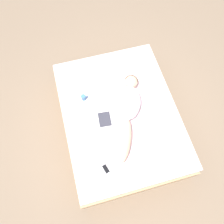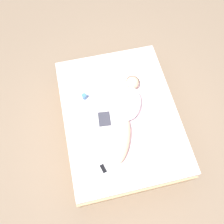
{
  "view_description": "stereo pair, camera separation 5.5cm",
  "coord_description": "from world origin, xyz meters",
  "px_view_note": "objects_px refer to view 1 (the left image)",
  "views": [
    {
      "loc": [
        -0.46,
        -1.24,
        3.6
      ],
      "look_at": [
        -0.12,
        0.01,
        0.64
      ],
      "focal_mm": 35.0,
      "sensor_mm": 36.0,
      "label": 1
    },
    {
      "loc": [
        -0.41,
        -1.25,
        3.6
      ],
      "look_at": [
        -0.12,
        0.01,
        0.64
      ],
      "focal_mm": 35.0,
      "sensor_mm": 36.0,
      "label": 2
    }
  ],
  "objects_px": {
    "person": "(128,109)",
    "coffee_mug": "(84,97)",
    "open_magazine": "(96,121)",
    "cell_phone": "(106,169)"
  },
  "relations": [
    {
      "from": "person",
      "to": "coffee_mug",
      "type": "xyz_separation_m",
      "value": [
        -0.58,
        0.39,
        -0.05
      ]
    },
    {
      "from": "person",
      "to": "open_magazine",
      "type": "bearing_deg",
      "value": -155.14
    },
    {
      "from": "person",
      "to": "coffee_mug",
      "type": "bearing_deg",
      "value": 169.54
    },
    {
      "from": "open_magazine",
      "to": "coffee_mug",
      "type": "bearing_deg",
      "value": 107.97
    },
    {
      "from": "person",
      "to": "cell_phone",
      "type": "height_order",
      "value": "person"
    },
    {
      "from": "open_magazine",
      "to": "person",
      "type": "bearing_deg",
      "value": 6.67
    },
    {
      "from": "person",
      "to": "coffee_mug",
      "type": "distance_m",
      "value": 0.7
    },
    {
      "from": "coffee_mug",
      "to": "open_magazine",
      "type": "bearing_deg",
      "value": -77.33
    },
    {
      "from": "open_magazine",
      "to": "cell_phone",
      "type": "relative_size",
      "value": 3.68
    },
    {
      "from": "person",
      "to": "coffee_mug",
      "type": "relative_size",
      "value": 12.83
    }
  ]
}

